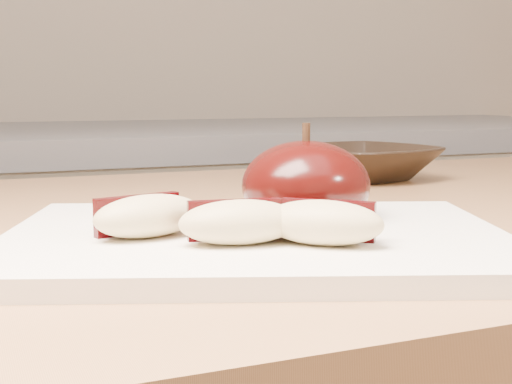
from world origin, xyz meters
name	(u,v)px	position (x,y,z in m)	size (l,w,h in m)	color
cutting_board	(256,240)	(0.05, 0.36, 0.91)	(0.32, 0.23, 0.01)	white
apple_half	(306,186)	(0.10, 0.39, 0.94)	(0.10, 0.10, 0.08)	black
apple_wedge_a	(148,216)	(-0.02, 0.37, 0.93)	(0.08, 0.05, 0.03)	#CFB983
apple_wedge_b	(239,222)	(0.02, 0.33, 0.93)	(0.08, 0.05, 0.03)	#CFB983
apple_wedge_c	(323,222)	(0.07, 0.31, 0.93)	(0.08, 0.07, 0.03)	#CFB983
bowl	(362,163)	(0.31, 0.66, 0.92)	(0.16, 0.16, 0.04)	black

